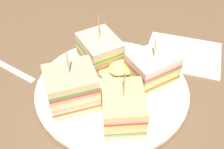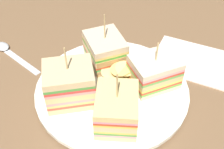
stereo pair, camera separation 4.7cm
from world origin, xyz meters
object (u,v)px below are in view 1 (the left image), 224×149
(sandwich_wedge_0, at_px, (152,68))
(chip_pile, at_px, (117,72))
(sandwich_wedge_2, at_px, (72,88))
(napkin, at_px, (183,54))
(plate, at_px, (112,89))
(sandwich_wedge_3, at_px, (123,108))
(sandwich_wedge_1, at_px, (100,51))

(sandwich_wedge_0, xyz_separation_m, chip_pile, (0.06, -0.01, -0.01))
(sandwich_wedge_2, xyz_separation_m, napkin, (-0.22, -0.12, -0.04))
(plate, bearing_deg, sandwich_wedge_0, -169.43)
(sandwich_wedge_0, bearing_deg, chip_pile, -34.46)
(plate, distance_m, sandwich_wedge_0, 0.08)
(sandwich_wedge_3, height_order, napkin, sandwich_wedge_3)
(sandwich_wedge_1, height_order, chip_pile, sandwich_wedge_1)
(sandwich_wedge_0, distance_m, sandwich_wedge_3, 0.10)
(plate, relative_size, sandwich_wedge_0, 2.76)
(chip_pile, xyz_separation_m, napkin, (-0.14, -0.07, -0.03))
(sandwich_wedge_0, height_order, napkin, sandwich_wedge_0)
(sandwich_wedge_0, height_order, sandwich_wedge_2, sandwich_wedge_2)
(chip_pile, bearing_deg, sandwich_wedge_3, 89.80)
(sandwich_wedge_1, xyz_separation_m, chip_pile, (-0.03, 0.05, -0.01))
(napkin, bearing_deg, chip_pile, 26.74)
(sandwich_wedge_1, bearing_deg, plate, -11.14)
(sandwich_wedge_1, distance_m, sandwich_wedge_3, 0.14)
(sandwich_wedge_1, relative_size, napkin, 0.68)
(sandwich_wedge_0, distance_m, sandwich_wedge_1, 0.10)
(sandwich_wedge_3, bearing_deg, sandwich_wedge_1, 11.63)
(napkin, bearing_deg, sandwich_wedge_3, 49.04)
(sandwich_wedge_0, height_order, sandwich_wedge_3, sandwich_wedge_3)
(sandwich_wedge_3, distance_m, napkin, 0.22)
(plate, distance_m, napkin, 0.18)
(sandwich_wedge_2, bearing_deg, napkin, 15.97)
(chip_pile, height_order, napkin, chip_pile)
(sandwich_wedge_1, bearing_deg, sandwich_wedge_2, -50.98)
(sandwich_wedge_0, height_order, chip_pile, sandwich_wedge_0)
(chip_pile, bearing_deg, plate, 63.31)
(sandwich_wedge_1, xyz_separation_m, napkin, (-0.17, -0.02, -0.04))
(sandwich_wedge_0, bearing_deg, plate, -15.29)
(chip_pile, bearing_deg, napkin, -153.26)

